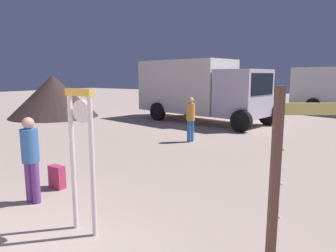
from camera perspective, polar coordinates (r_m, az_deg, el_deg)
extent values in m
cylinder|color=silver|center=(4.63, -17.48, -6.81)|extent=(0.07, 0.07, 1.98)
cylinder|color=silver|center=(4.33, -14.06, -7.77)|extent=(0.07, 0.07, 1.98)
cube|color=#FFBD43|center=(4.30, -16.45, 6.11)|extent=(0.49, 0.09, 0.10)
cylinder|color=white|center=(4.34, -15.98, 2.68)|extent=(0.33, 0.04, 0.33)
cube|color=black|center=(4.36, -15.74, 2.71)|extent=(0.08, 0.01, 0.04)
cube|color=black|center=(4.36, -15.74, 2.71)|extent=(0.12, 0.01, 0.05)
cube|color=brown|center=(3.89, 19.50, -8.77)|extent=(0.14, 0.14, 2.14)
cube|color=#F1DB6B|center=(3.89, 26.13, 2.91)|extent=(0.67, 0.46, 0.14)
sphere|color=#EFE58B|center=(4.11, 20.17, -15.83)|extent=(0.04, 0.04, 0.04)
sphere|color=#FFEA90|center=(3.95, 20.53, -10.19)|extent=(0.04, 0.04, 0.04)
sphere|color=#FFE990|center=(3.83, 20.90, -4.13)|extent=(0.04, 0.04, 0.04)
sphere|color=#FFF090|center=(3.76, 21.28, 2.23)|extent=(0.04, 0.04, 0.04)
cylinder|color=#6E3A89|center=(6.05, -24.65, -9.53)|extent=(0.14, 0.14, 0.75)
cylinder|color=#6E3A89|center=(5.94, -23.65, -9.78)|extent=(0.14, 0.14, 0.75)
cylinder|color=#3968A9|center=(5.82, -24.60, -3.39)|extent=(0.30, 0.30, 0.59)
sphere|color=tan|center=(5.75, -24.87, 0.49)|extent=(0.21, 0.21, 0.21)
cube|color=#B63358|center=(6.58, -20.19, -9.00)|extent=(0.34, 0.17, 0.46)
cube|color=#AC256A|center=(6.67, -19.43, -9.36)|extent=(0.24, 0.04, 0.20)
cylinder|color=#3168A6|center=(10.36, 4.00, -1.04)|extent=(0.14, 0.14, 0.74)
cylinder|color=#3168A6|center=(10.47, 4.51, -0.93)|extent=(0.14, 0.14, 0.74)
cylinder|color=orange|center=(10.31, 4.30, 2.67)|extent=(0.29, 0.29, 0.59)
sphere|color=tan|center=(10.27, 4.33, 4.87)|extent=(0.20, 0.20, 0.20)
cube|color=silver|center=(15.71, 3.45, 7.53)|extent=(5.07, 3.25, 2.57)
cube|color=silver|center=(13.83, 13.96, 6.00)|extent=(2.18, 2.57, 2.08)
cube|color=black|center=(13.39, 17.39, 7.53)|extent=(0.39, 1.88, 0.91)
cylinder|color=black|center=(12.55, 13.63, 0.92)|extent=(0.93, 0.42, 0.90)
cylinder|color=black|center=(14.69, 18.39, 1.91)|extent=(0.93, 0.42, 0.90)
cylinder|color=black|center=(15.50, -1.95, 2.76)|extent=(0.93, 0.42, 0.90)
cylinder|color=black|center=(17.28, 3.82, 3.43)|extent=(0.93, 0.42, 0.90)
cube|color=silver|center=(21.38, 28.95, 6.56)|extent=(5.11, 3.51, 2.33)
cylinder|color=black|center=(20.69, 25.66, 3.51)|extent=(0.93, 0.51, 0.90)
cylinder|color=black|center=(22.76, 28.02, 3.79)|extent=(0.93, 0.51, 0.90)
cone|color=#352522|center=(17.92, -20.77, 5.30)|extent=(4.78, 4.78, 2.30)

